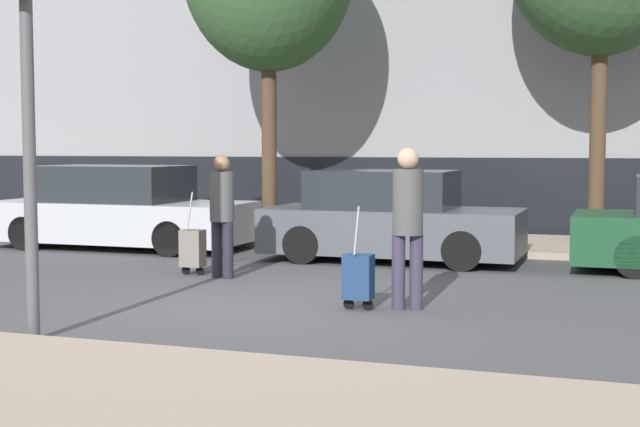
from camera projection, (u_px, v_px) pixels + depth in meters
name	position (u px, v px, depth m)	size (l,w,h in m)	color
ground_plane	(250.00, 308.00, 10.11)	(80.00, 80.00, 0.00)	#4C4C4F
sidewalk_near	(46.00, 386.00, 6.57)	(28.00, 2.50, 0.12)	tan
sidewalk_far	(400.00, 241.00, 16.70)	(28.00, 3.00, 0.12)	tan
parked_car_0	(119.00, 210.00, 16.04)	(4.64, 1.90, 1.49)	#B7BABF
parked_car_1	(390.00, 219.00, 14.20)	(4.04, 1.77, 1.45)	#4C5156
pedestrian_left	(222.00, 209.00, 12.31)	(0.34, 0.34, 1.71)	#23232D
trolley_left	(193.00, 248.00, 12.66)	(0.34, 0.29, 1.19)	slate
pedestrian_right	(408.00, 217.00, 9.92)	(0.34, 0.34, 1.81)	#383347
trolley_right	(358.00, 277.00, 9.96)	(0.34, 0.29, 1.16)	navy
traffic_light	(19.00, 35.00, 8.08)	(0.28, 0.47, 3.99)	#515154
parked_bicycle	(240.00, 213.00, 17.89)	(1.77, 0.06, 0.96)	black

